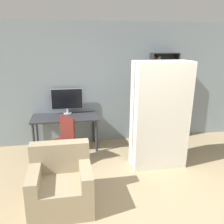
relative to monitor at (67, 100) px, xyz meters
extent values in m
plane|color=#9E8966|center=(1.18, -2.81, -1.04)|extent=(16.00, 16.00, 0.00)
cube|color=gray|center=(1.18, 0.14, 0.31)|extent=(8.00, 0.06, 2.70)
cube|color=#2D2D33|center=(-0.06, -0.24, -0.33)|extent=(1.39, 0.70, 0.03)
cylinder|color=#2D2D33|center=(-0.70, -0.53, -0.69)|extent=(0.05, 0.05, 0.70)
cylinder|color=#2D2D33|center=(0.57, -0.53, -0.69)|extent=(0.05, 0.05, 0.70)
cylinder|color=#2D2D33|center=(-0.70, 0.05, -0.69)|extent=(0.05, 0.05, 0.70)
cylinder|color=#2D2D33|center=(0.57, 0.05, -0.69)|extent=(0.05, 0.05, 0.70)
cylinder|color=#B7B7BC|center=(0.00, 0.00, -0.30)|extent=(0.18, 0.18, 0.02)
cylinder|color=#B7B7BC|center=(0.00, 0.00, -0.25)|extent=(0.04, 0.04, 0.10)
cube|color=#B7B7BC|center=(0.00, 0.00, 0.02)|extent=(0.68, 0.02, 0.45)
cube|color=black|center=(0.00, 0.00, 0.02)|extent=(0.66, 0.03, 0.43)
cylinder|color=#4C4C51|center=(-0.17, -1.04, -1.03)|extent=(0.52, 0.52, 0.03)
cylinder|color=#4C4C51|center=(-0.17, -1.04, -0.82)|extent=(0.05, 0.05, 0.39)
cube|color=#591E19|center=(-0.17, -1.04, -0.60)|extent=(0.62, 0.62, 0.05)
cube|color=#591E19|center=(-0.02, -0.92, -0.35)|extent=(0.27, 0.34, 0.45)
cube|color=black|center=(1.90, -0.02, -0.03)|extent=(0.02, 0.26, 2.02)
cube|color=black|center=(2.50, -0.02, -0.03)|extent=(0.02, 0.26, 2.02)
cube|color=black|center=(2.20, 0.10, -0.03)|extent=(0.62, 0.02, 2.02)
cube|color=black|center=(2.20, -0.02, -1.03)|extent=(0.59, 0.23, 0.02)
cube|color=black|center=(2.20, -0.02, -0.53)|extent=(0.59, 0.23, 0.02)
cube|color=black|center=(2.20, -0.02, -0.03)|extent=(0.59, 0.23, 0.02)
cube|color=black|center=(2.20, -0.02, 0.47)|extent=(0.59, 0.23, 0.02)
cube|color=black|center=(2.20, -0.02, 0.98)|extent=(0.59, 0.23, 0.02)
cube|color=#7A2D84|center=(1.93, 0.02, -0.87)|extent=(0.02, 0.13, 0.31)
cube|color=#287A38|center=(1.96, -0.02, -0.87)|extent=(0.02, 0.18, 0.31)
cube|color=#7A2D84|center=(1.99, -0.02, -0.82)|extent=(0.03, 0.18, 0.41)
cube|color=silver|center=(2.02, -0.05, -0.80)|extent=(0.02, 0.16, 0.44)
cube|color=#232328|center=(2.06, -0.04, -0.85)|extent=(0.04, 0.19, 0.34)
cube|color=teal|center=(2.10, 0.01, -0.87)|extent=(0.03, 0.12, 0.30)
cube|color=silver|center=(2.14, -0.01, -0.86)|extent=(0.03, 0.19, 0.32)
cube|color=gold|center=(2.18, -0.02, -0.86)|extent=(0.03, 0.16, 0.33)
cube|color=red|center=(1.93, -0.01, -0.35)|extent=(0.02, 0.18, 0.33)
cube|color=#232328|center=(1.96, 0.00, -0.30)|extent=(0.03, 0.14, 0.44)
cube|color=silver|center=(1.99, -0.04, -0.36)|extent=(0.03, 0.12, 0.32)
cube|color=brown|center=(2.03, -0.05, -0.33)|extent=(0.03, 0.13, 0.39)
cube|color=red|center=(2.07, 0.01, -0.35)|extent=(0.04, 0.13, 0.33)
cube|color=#7A2D84|center=(1.93, -0.01, 0.16)|extent=(0.02, 0.15, 0.36)
cube|color=#7A2D84|center=(1.96, -0.02, 0.17)|extent=(0.03, 0.16, 0.38)
cube|color=#232328|center=(2.00, -0.06, 0.20)|extent=(0.02, 0.13, 0.44)
cube|color=silver|center=(2.04, 0.01, 0.17)|extent=(0.03, 0.14, 0.38)
cube|color=red|center=(1.93, -0.02, 0.70)|extent=(0.03, 0.18, 0.43)
cube|color=teal|center=(1.97, 0.00, 0.66)|extent=(0.04, 0.17, 0.36)
cube|color=brown|center=(2.01, -0.05, 0.69)|extent=(0.03, 0.12, 0.41)
cube|color=#287A38|center=(2.05, -0.04, 0.70)|extent=(0.04, 0.14, 0.43)
cube|color=silver|center=(1.62, -1.49, -0.06)|extent=(0.98, 0.30, 1.95)
cube|color=beige|center=(2.11, -1.49, -0.06)|extent=(0.01, 0.30, 1.92)
cube|color=silver|center=(1.62, -1.22, -0.06)|extent=(0.98, 0.27, 1.95)
cube|color=beige|center=(2.11, -1.22, -0.06)|extent=(0.01, 0.28, 1.91)
cube|color=gray|center=(-0.14, -2.28, -0.84)|extent=(0.85, 0.80, 0.40)
cube|color=gray|center=(-0.14, -1.98, -0.42)|extent=(0.85, 0.20, 0.45)
cube|color=gray|center=(-0.48, -2.28, -0.54)|extent=(0.16, 0.80, 0.20)
cube|color=gray|center=(0.21, -2.28, -0.54)|extent=(0.16, 0.80, 0.20)
camera|label=1|loc=(0.01, -5.42, 1.19)|focal=40.00mm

